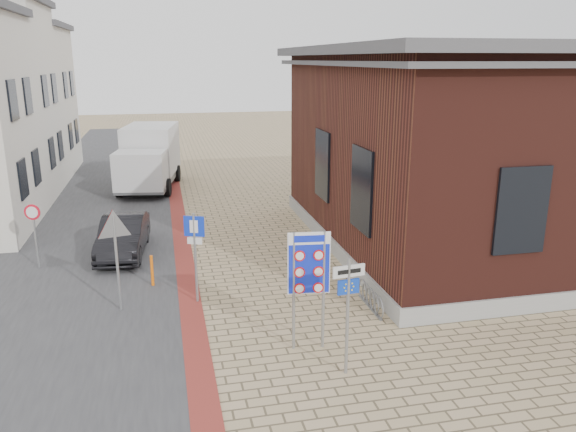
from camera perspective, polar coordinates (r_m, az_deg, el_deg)
name	(u,v)px	position (r m, az deg, el deg)	size (l,w,h in m)	color
ground	(292,361)	(12.68, 0.38, -14.51)	(120.00, 120.00, 0.00)	tan
road_strip	(97,206)	(26.63, -18.81, 0.98)	(7.00, 60.00, 0.02)	#38383A
curb_strip	(181,233)	(21.64, -10.85, -1.72)	(0.60, 40.00, 0.02)	maroon
brick_building	(495,144)	(21.28, 20.26, 6.90)	(13.00, 13.00, 6.80)	gray
townhouse_far	(4,100)	(35.77, -26.92, 10.47)	(7.40, 6.40, 8.30)	silver
bike_rack	(370,299)	(15.16, 8.37, -8.30)	(0.08, 1.80, 0.60)	slate
sedan	(123,236)	(19.65, -16.39, -1.94)	(1.37, 3.93, 1.30)	black
box_truck	(149,157)	(29.37, -13.94, 5.85)	(3.28, 6.24, 3.10)	slate
border_sign	(309,266)	(12.38, 2.13, -5.09)	(0.95, 0.15, 2.77)	gray
essen_sign	(348,298)	(11.53, 6.12, -8.27)	(0.69, 0.12, 2.57)	gray
parking_sign	(195,242)	(15.03, -9.45, -2.67)	(0.53, 0.24, 2.50)	gray
yield_sign	(115,235)	(14.88, -17.20, -1.90)	(0.94, 0.28, 2.69)	gray
speed_sign	(34,227)	(19.04, -24.37, -0.99)	(0.49, 0.13, 2.09)	gray
bollard	(152,271)	(16.76, -13.64, -5.44)	(0.08, 0.08, 0.93)	orange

